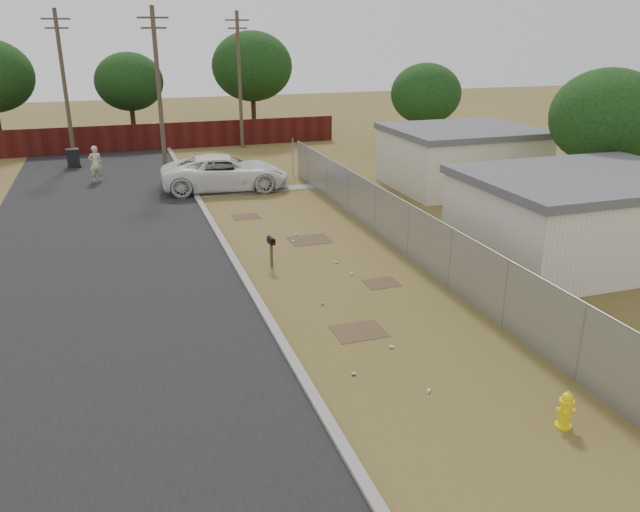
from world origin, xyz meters
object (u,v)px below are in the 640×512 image
object	(u,v)px
mailbox	(271,243)
pedestrian	(96,164)
fire_hydrant	(566,411)
trash_bin	(73,158)
pickup_truck	(225,172)

from	to	relation	value
mailbox	pedestrian	world-z (taller)	pedestrian
mailbox	pedestrian	xyz separation A→B (m)	(-5.82, 15.71, 0.11)
fire_hydrant	trash_bin	distance (m)	32.81
pickup_truck	pedestrian	world-z (taller)	pedestrian
fire_hydrant	pickup_truck	size ratio (longest dim) A/B	0.13
mailbox	trash_bin	xyz separation A→B (m)	(-7.17, 19.99, -0.29)
pickup_truck	trash_bin	xyz separation A→B (m)	(-7.69, 8.36, -0.32)
mailbox	pickup_truck	xyz separation A→B (m)	(0.52, 11.63, 0.03)
pickup_truck	pedestrian	bearing A→B (deg)	63.02
fire_hydrant	pickup_truck	distance (m)	22.88
fire_hydrant	trash_bin	world-z (taller)	trash_bin
trash_bin	pedestrian	bearing A→B (deg)	-72.54
fire_hydrant	trash_bin	size ratio (longest dim) A/B	0.76
mailbox	trash_bin	distance (m)	21.24
pickup_truck	trash_bin	world-z (taller)	pickup_truck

